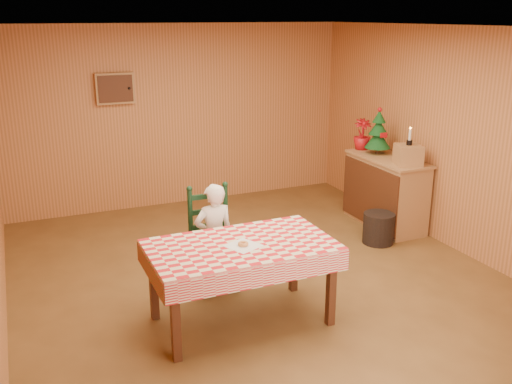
# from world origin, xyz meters

# --- Properties ---
(ground) EXTENTS (6.00, 6.00, 0.00)m
(ground) POSITION_xyz_m (0.00, 0.00, 0.00)
(ground) COLOR brown
(ground) RESTS_ON ground
(cabin_walls) EXTENTS (5.10, 6.05, 2.65)m
(cabin_walls) POSITION_xyz_m (-0.00, 0.53, 1.83)
(cabin_walls) COLOR #C57C47
(cabin_walls) RESTS_ON ground
(dining_table) EXTENTS (1.66, 0.96, 0.77)m
(dining_table) POSITION_xyz_m (-0.51, -0.63, 0.69)
(dining_table) COLOR #4D2614
(dining_table) RESTS_ON ground
(ladder_chair) EXTENTS (0.44, 0.40, 1.08)m
(ladder_chair) POSITION_xyz_m (-0.51, 0.15, 0.50)
(ladder_chair) COLOR black
(ladder_chair) RESTS_ON ground
(seated_child) EXTENTS (0.41, 0.27, 1.12)m
(seated_child) POSITION_xyz_m (-0.51, 0.10, 0.56)
(seated_child) COLOR white
(seated_child) RESTS_ON ground
(napkin) EXTENTS (0.34, 0.34, 0.00)m
(napkin) POSITION_xyz_m (-0.51, -0.68, 0.77)
(napkin) COLOR white
(napkin) RESTS_ON dining_table
(donut) EXTENTS (0.12, 0.12, 0.03)m
(donut) POSITION_xyz_m (-0.51, -0.68, 0.79)
(donut) COLOR #DA8F4E
(donut) RESTS_ON napkin
(shelf_unit) EXTENTS (0.54, 1.24, 0.93)m
(shelf_unit) POSITION_xyz_m (2.19, 0.95, 0.47)
(shelf_unit) COLOR tan
(shelf_unit) RESTS_ON ground
(crate) EXTENTS (0.38, 0.38, 0.25)m
(crate) POSITION_xyz_m (2.20, 0.55, 1.06)
(crate) COLOR tan
(crate) RESTS_ON shelf_unit
(christmas_tree) EXTENTS (0.34, 0.34, 0.62)m
(christmas_tree) POSITION_xyz_m (2.20, 1.20, 1.21)
(christmas_tree) COLOR #4D2614
(christmas_tree) RESTS_ON shelf_unit
(flower_arrangement) EXTENTS (0.28, 0.28, 0.42)m
(flower_arrangement) POSITION_xyz_m (2.15, 1.50, 1.14)
(flower_arrangement) COLOR #AF1016
(flower_arrangement) RESTS_ON shelf_unit
(candle_set) EXTENTS (0.07, 0.07, 0.22)m
(candle_set) POSITION_xyz_m (2.20, 0.55, 1.24)
(candle_set) COLOR black
(candle_set) RESTS_ON crate
(storage_bin) EXTENTS (0.39, 0.39, 0.38)m
(storage_bin) POSITION_xyz_m (1.76, 0.45, 0.19)
(storage_bin) COLOR black
(storage_bin) RESTS_ON ground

